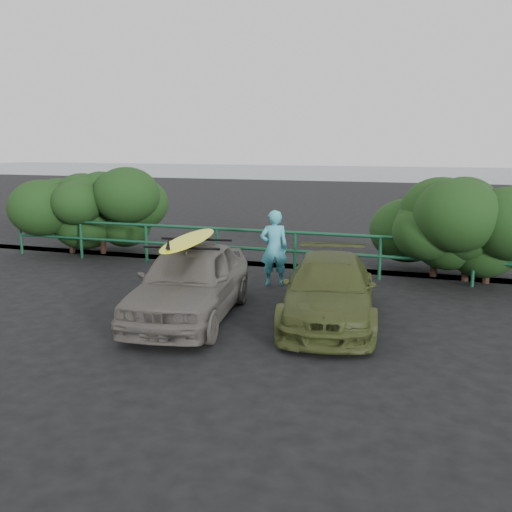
{
  "coord_description": "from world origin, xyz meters",
  "views": [
    {
      "loc": [
        4.38,
        -7.95,
        3.06
      ],
      "look_at": [
        1.04,
        1.98,
        1.0
      ],
      "focal_mm": 40.0,
      "sensor_mm": 36.0,
      "label": 1
    }
  ],
  "objects_px": {
    "sedan": "(190,282)",
    "man": "(274,248)",
    "guardrail": "(255,250)",
    "surfboard": "(189,240)",
    "olive_vehicle": "(329,290)"
  },
  "relations": [
    {
      "from": "guardrail",
      "to": "man",
      "type": "xyz_separation_m",
      "value": [
        0.86,
        -1.24,
        0.31
      ]
    },
    {
      "from": "guardrail",
      "to": "sedan",
      "type": "distance_m",
      "value": 4.02
    },
    {
      "from": "sedan",
      "to": "olive_vehicle",
      "type": "relative_size",
      "value": 1.01
    },
    {
      "from": "guardrail",
      "to": "sedan",
      "type": "xyz_separation_m",
      "value": [
        0.14,
        -4.02,
        0.15
      ]
    },
    {
      "from": "man",
      "to": "surfboard",
      "type": "height_order",
      "value": "man"
    },
    {
      "from": "olive_vehicle",
      "to": "surfboard",
      "type": "height_order",
      "value": "surfboard"
    },
    {
      "from": "guardrail",
      "to": "sedan",
      "type": "bearing_deg",
      "value": -88.05
    },
    {
      "from": "man",
      "to": "surfboard",
      "type": "bearing_deg",
      "value": 53.71
    },
    {
      "from": "sedan",
      "to": "guardrail",
      "type": "bearing_deg",
      "value": 83.68
    },
    {
      "from": "guardrail",
      "to": "surfboard",
      "type": "relative_size",
      "value": 5.21
    },
    {
      "from": "olive_vehicle",
      "to": "guardrail",
      "type": "bearing_deg",
      "value": 117.02
    },
    {
      "from": "sedan",
      "to": "surfboard",
      "type": "relative_size",
      "value": 1.46
    },
    {
      "from": "guardrail",
      "to": "olive_vehicle",
      "type": "relative_size",
      "value": 3.63
    },
    {
      "from": "sedan",
      "to": "man",
      "type": "relative_size",
      "value": 2.34
    },
    {
      "from": "olive_vehicle",
      "to": "man",
      "type": "xyz_separation_m",
      "value": [
        -1.66,
        2.17,
        0.27
      ]
    }
  ]
}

